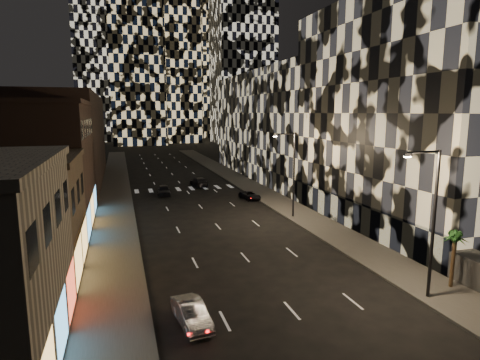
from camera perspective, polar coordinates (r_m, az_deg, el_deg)
sidewalk_left at (r=59.79m, az=-17.36°, el=-1.64°), size 4.00×120.00×0.15m
sidewalk_right at (r=62.75m, az=1.21°, el=-0.68°), size 4.00×120.00×0.15m
curb_left at (r=59.79m, az=-15.35°, el=-1.54°), size 0.20×120.00×0.15m
curb_right at (r=62.14m, az=-0.64°, el=-0.78°), size 0.20×120.00×0.15m
retail_tan at (r=31.61m, az=-30.90°, el=-5.10°), size 10.00×10.00×8.00m
retail_brown at (r=43.29m, az=-27.19°, el=1.53°), size 10.00×15.00×12.00m
retail_filler_left at (r=69.31m, az=-23.41°, el=5.28°), size 10.00×40.00×14.00m
midrise_right at (r=44.14m, az=24.70°, el=8.38°), size 16.00×25.00×22.00m
midrise_base at (r=40.69m, az=15.55°, el=-4.66°), size 0.60×25.00×3.00m
midrise_filler_right at (r=71.90m, az=7.16°, el=7.71°), size 16.00×40.00×18.00m
tower_right_mid at (r=155.23m, az=0.30°, el=24.05°), size 20.00×20.00×100.00m
tower_center_low at (r=153.23m, az=-14.84°, el=22.98°), size 18.00×18.00×95.00m
streetlight_near at (r=26.25m, az=25.53°, el=-4.40°), size 2.55×0.25×9.00m
streetlight_far at (r=42.87m, az=7.39°, el=1.58°), size 2.55×0.25×9.00m
car_silver_parked at (r=22.78m, az=-6.92°, el=-18.33°), size 1.83×3.98×1.27m
car_dark_midlane at (r=56.08m, az=-10.77°, el=-1.44°), size 1.87×4.20×1.40m
car_dark_oncoming at (r=61.83m, az=-5.82°, el=-0.28°), size 2.34×5.04×1.43m
car_dark_rightlane at (r=52.49m, az=1.43°, el=-2.20°), size 2.31×4.09×1.08m
palm_tree at (r=29.14m, az=28.23°, el=-7.62°), size 1.90×1.88×3.72m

